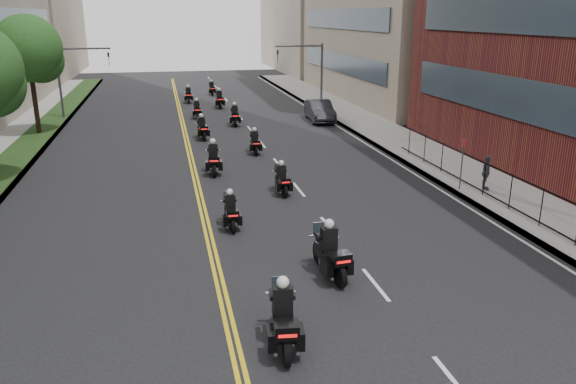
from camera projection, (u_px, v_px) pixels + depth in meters
name	position (u px, v px, depth m)	size (l,w,h in m)	color
sidewalk_right	(424.00, 154.00, 32.94)	(4.00, 90.00, 0.15)	gray
iron_fence	(559.00, 216.00, 20.38)	(0.05, 28.00, 1.50)	black
traffic_signal_right	(311.00, 67.00, 47.15)	(4.09, 0.20, 5.60)	#3F3F44
traffic_signal_left	(71.00, 71.00, 43.20)	(4.09, 0.20, 5.60)	#3F3F44
motorcycle_2	(283.00, 320.00, 13.77)	(0.73, 2.50, 1.84)	black
motorcycle_3	(330.00, 254.00, 17.53)	(0.70, 2.52, 1.86)	black
motorcycle_4	(231.00, 212.00, 21.65)	(0.47, 2.06, 1.52)	black
motorcycle_5	(282.00, 181.00, 25.76)	(0.48, 2.09, 1.55)	black
motorcycle_6	(213.00, 160.00, 29.01)	(0.61, 2.46, 1.81)	black
motorcycle_7	(255.00, 143.00, 33.23)	(0.50, 2.10, 1.55)	black
motorcycle_8	(202.00, 129.00, 37.02)	(0.62, 2.29, 1.69)	black
motorcycle_9	(235.00, 116.00, 41.58)	(0.60, 2.35, 1.73)	black
motorcycle_10	(197.00, 110.00, 44.52)	(0.49, 2.14, 1.58)	black
motorcycle_11	(219.00, 100.00, 49.43)	(0.55, 2.38, 1.76)	black
motorcycle_12	(188.00, 96.00, 52.33)	(0.52, 2.25, 1.66)	black
motorcycle_13	(212.00, 89.00, 57.32)	(0.49, 2.10, 1.55)	black
parked_sedan	(320.00, 111.00, 43.28)	(1.69, 4.84, 1.60)	black
pedestrian_c	(486.00, 173.00, 25.76)	(0.95, 0.40, 1.63)	#45444C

